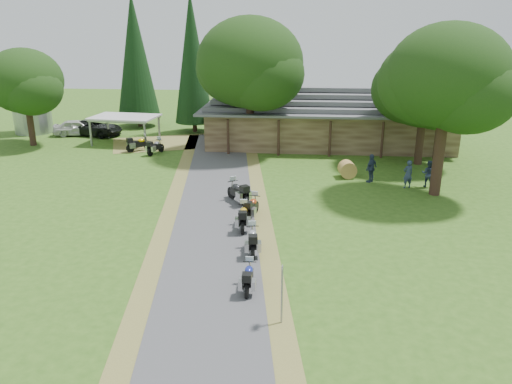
# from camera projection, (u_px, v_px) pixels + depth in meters

# --- Properties ---
(ground) EXTENTS (120.00, 120.00, 0.00)m
(ground) POSITION_uv_depth(u_px,v_px,m) (210.00, 267.00, 21.29)
(ground) COLOR #325919
(ground) RESTS_ON ground
(driveway) EXTENTS (51.95, 51.95, 0.00)m
(driveway) POSITION_uv_depth(u_px,v_px,m) (214.00, 230.00, 25.11)
(driveway) COLOR #48484B
(driveway) RESTS_ON ground
(lodge) EXTENTS (21.40, 9.40, 4.90)m
(lodge) POSITION_uv_depth(u_px,v_px,m) (328.00, 116.00, 42.65)
(lodge) COLOR brown
(lodge) RESTS_ON ground
(silo) EXTENTS (3.87, 3.87, 6.97)m
(silo) POSITION_uv_depth(u_px,v_px,m) (30.00, 96.00, 46.77)
(silo) COLOR gray
(silo) RESTS_ON ground
(carport) EXTENTS (5.83, 4.21, 2.37)m
(carport) POSITION_uv_depth(u_px,v_px,m) (126.00, 130.00, 43.21)
(carport) COLOR silver
(carport) RESTS_ON ground
(car_white_sedan) EXTENTS (3.56, 6.00, 1.87)m
(car_white_sedan) POSITION_uv_depth(u_px,v_px,m) (78.00, 125.00, 46.35)
(car_white_sedan) COLOR silver
(car_white_sedan) RESTS_ON ground
(car_dark_suv) EXTENTS (3.82, 6.17, 2.20)m
(car_dark_suv) POSITION_uv_depth(u_px,v_px,m) (94.00, 124.00, 46.33)
(car_dark_suv) COLOR black
(car_dark_suv) RESTS_ON ground
(motorcycle_row_a) EXTENTS (0.56, 1.69, 1.15)m
(motorcycle_row_a) POSITION_uv_depth(u_px,v_px,m) (249.00, 276.00, 19.37)
(motorcycle_row_a) COLOR #1E2997
(motorcycle_row_a) RESTS_ON ground
(motorcycle_row_b) EXTENTS (0.85, 1.96, 1.30)m
(motorcycle_row_b) POSITION_uv_depth(u_px,v_px,m) (253.00, 239.00, 22.52)
(motorcycle_row_b) COLOR #94969B
(motorcycle_row_b) RESTS_ON ground
(motorcycle_row_c) EXTENTS (0.78, 2.01, 1.35)m
(motorcycle_row_c) POSITION_uv_depth(u_px,v_px,m) (243.00, 216.00, 25.18)
(motorcycle_row_c) COLOR gold
(motorcycle_row_c) RESTS_ON ground
(motorcycle_row_d) EXTENTS (0.97, 1.99, 1.31)m
(motorcycle_row_d) POSITION_uv_depth(u_px,v_px,m) (252.00, 206.00, 26.56)
(motorcycle_row_d) COLOR #BC421B
(motorcycle_row_d) RESTS_ON ground
(motorcycle_row_e) EXTENTS (1.76, 2.08, 1.42)m
(motorcycle_row_e) POSITION_uv_depth(u_px,v_px,m) (238.00, 191.00, 28.81)
(motorcycle_row_e) COLOR black
(motorcycle_row_e) RESTS_ON ground
(motorcycle_carport_a) EXTENTS (1.90, 1.73, 1.33)m
(motorcycle_carport_a) POSITION_uv_depth(u_px,v_px,m) (139.00, 143.00, 40.65)
(motorcycle_carport_a) COLOR #E8B903
(motorcycle_carport_a) RESTS_ON ground
(motorcycle_carport_b) EXTENTS (1.21, 1.98, 1.29)m
(motorcycle_carport_b) POSITION_uv_depth(u_px,v_px,m) (155.00, 146.00, 39.77)
(motorcycle_carport_b) COLOR slate
(motorcycle_carport_b) RESTS_ON ground
(person_a) EXTENTS (0.72, 0.63, 2.12)m
(person_a) POSITION_uv_depth(u_px,v_px,m) (408.00, 172.00, 31.34)
(person_a) COLOR #2E3C57
(person_a) RESTS_ON ground
(person_b) EXTENTS (0.69, 0.61, 2.01)m
(person_b) POSITION_uv_depth(u_px,v_px,m) (429.00, 171.00, 31.59)
(person_b) COLOR #2E3C57
(person_b) RESTS_ON ground
(person_c) EXTENTS (0.76, 0.78, 2.23)m
(person_c) POSITION_uv_depth(u_px,v_px,m) (372.00, 166.00, 32.46)
(person_c) COLOR #2E3C57
(person_c) RESTS_ON ground
(hay_bale) EXTENTS (1.27, 1.19, 1.13)m
(hay_bale) POSITION_uv_depth(u_px,v_px,m) (347.00, 169.00, 33.67)
(hay_bale) COLOR olive
(hay_bale) RESTS_ON ground
(sign_post) EXTENTS (0.39, 0.07, 2.19)m
(sign_post) POSITION_uv_depth(u_px,v_px,m) (282.00, 295.00, 16.97)
(sign_post) COLOR gray
(sign_post) RESTS_ON ground
(oak_lodge_left) EXTENTS (8.22, 8.22, 11.42)m
(oak_lodge_left) POSITION_uv_depth(u_px,v_px,m) (250.00, 81.00, 38.72)
(oak_lodge_left) COLOR #163610
(oak_lodge_left) RESTS_ON ground
(oak_lodge_right) EXTENTS (6.95, 6.95, 9.27)m
(oak_lodge_right) POSITION_uv_depth(u_px,v_px,m) (424.00, 101.00, 35.62)
(oak_lodge_right) COLOR #163610
(oak_lodge_right) RESTS_ON ground
(oak_driveway) EXTENTS (7.00, 7.00, 11.47)m
(oak_driveway) POSITION_uv_depth(u_px,v_px,m) (445.00, 100.00, 28.63)
(oak_driveway) COLOR #163610
(oak_driveway) RESTS_ON ground
(oak_silo) EXTENTS (6.26, 6.26, 8.78)m
(oak_silo) POSITION_uv_depth(u_px,v_px,m) (26.00, 94.00, 41.46)
(oak_silo) COLOR #163610
(oak_silo) RESTS_ON ground
(cedar_near) EXTENTS (3.63, 3.63, 12.85)m
(cedar_near) POSITION_uv_depth(u_px,v_px,m) (192.00, 63.00, 46.26)
(cedar_near) COLOR black
(cedar_near) RESTS_ON ground
(cedar_far) EXTENTS (4.15, 4.15, 12.88)m
(cedar_far) POSITION_uv_depth(u_px,v_px,m) (136.00, 61.00, 48.81)
(cedar_far) COLOR black
(cedar_far) RESTS_ON ground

